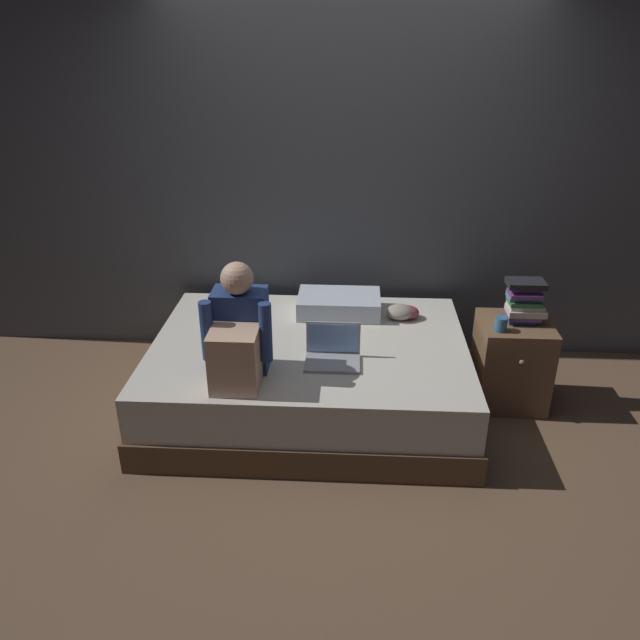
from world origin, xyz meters
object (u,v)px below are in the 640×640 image
at_px(bed, 310,375).
at_px(nightstand, 511,362).
at_px(person_sitting, 238,336).
at_px(mug, 501,324).
at_px(laptop, 333,353).
at_px(pillow, 339,304).
at_px(book_stack, 525,302).
at_px(clothes_pile, 403,312).

xyz_separation_m(bed, nightstand, (1.30, 0.14, 0.05)).
height_order(nightstand, person_sitting, person_sitting).
bearing_deg(person_sitting, mug, 16.21).
height_order(bed, nightstand, nightstand).
relative_size(laptop, pillow, 0.57).
xyz_separation_m(nightstand, laptop, (-1.15, -0.37, 0.24)).
distance_m(person_sitting, mug, 1.60).
relative_size(bed, mug, 22.22).
relative_size(person_sitting, mug, 7.28).
bearing_deg(pillow, mug, -23.25).
bearing_deg(bed, mug, 1.02).
distance_m(nightstand, book_stack, 0.42).
xyz_separation_m(bed, mug, (1.17, 0.02, 0.38)).
relative_size(bed, book_stack, 7.23).
relative_size(nightstand, mug, 6.35).
bearing_deg(pillow, laptop, -91.41).
bearing_deg(person_sitting, clothes_pile, 39.74).
relative_size(person_sitting, book_stack, 2.37).
relative_size(mug, clothes_pile, 0.41).
bearing_deg(book_stack, person_sitting, -160.93).
xyz_separation_m(mug, clothes_pile, (-0.57, 0.36, -0.10)).
bearing_deg(bed, person_sitting, -130.38).
bearing_deg(mug, nightstand, 42.69).
bearing_deg(nightstand, book_stack, 31.95).
height_order(nightstand, laptop, laptop).
bearing_deg(clothes_pile, book_stack, -16.52).
bearing_deg(book_stack, pillow, 166.06).
height_order(nightstand, pillow, pillow).
distance_m(person_sitting, pillow, 1.04).
bearing_deg(mug, person_sitting, -163.79).
bearing_deg(bed, laptop, -56.37).
distance_m(nightstand, mug, 0.38).
distance_m(laptop, clothes_pile, 0.76).
relative_size(nightstand, pillow, 1.02).
bearing_deg(laptop, clothes_pile, 53.59).
distance_m(bed, laptop, 0.40).
height_order(person_sitting, book_stack, person_sitting).
distance_m(bed, nightstand, 1.31).
bearing_deg(laptop, mug, 13.96).
distance_m(laptop, book_stack, 1.26).
distance_m(book_stack, clothes_pile, 0.78).
distance_m(nightstand, person_sitting, 1.81).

